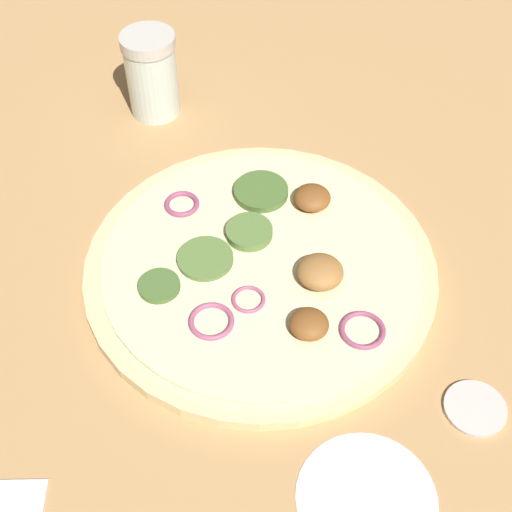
{
  "coord_description": "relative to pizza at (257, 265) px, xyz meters",
  "views": [
    {
      "loc": [
        -0.39,
        -0.0,
        0.48
      ],
      "look_at": [
        0.0,
        0.0,
        0.02
      ],
      "focal_mm": 50.0,
      "sensor_mm": 36.0,
      "label": 1
    }
  ],
  "objects": [
    {
      "name": "pizza",
      "position": [
        0.0,
        0.0,
        0.0
      ],
      "size": [
        0.3,
        0.3,
        0.03
      ],
      "color": "beige",
      "rests_on": "ground_plane"
    },
    {
      "name": "loose_cap",
      "position": [
        -0.13,
        -0.16,
        -0.01
      ],
      "size": [
        0.05,
        0.05,
        0.01
      ],
      "color": "beige",
      "rests_on": "ground_plane"
    },
    {
      "name": "ground_plane",
      "position": [
        -0.0,
        0.0,
        -0.01
      ],
      "size": [
        3.0,
        3.0,
        0.0
      ],
      "primitive_type": "plane",
      "color": "tan"
    },
    {
      "name": "spice_jar",
      "position": [
        0.22,
        0.11,
        0.04
      ],
      "size": [
        0.06,
        0.06,
        0.09
      ],
      "color": "silver",
      "rests_on": "ground_plane"
    },
    {
      "name": "flour_patch",
      "position": [
        -0.2,
        -0.07,
        -0.01
      ],
      "size": [
        0.1,
        0.1,
        0.0
      ],
      "color": "white",
      "rests_on": "ground_plane"
    }
  ]
}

